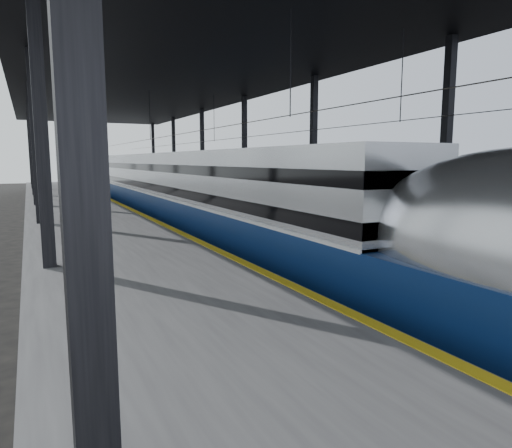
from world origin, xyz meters
TOP-DOWN VIEW (x-y plane):
  - ground at (0.00, 0.00)m, footprint 160.00×160.00m
  - platform at (-3.50, 20.00)m, footprint 6.00×80.00m
  - yellow_strip at (-0.70, 20.00)m, footprint 0.30×80.00m
  - rails at (4.50, 20.00)m, footprint 6.52×80.00m
  - canopy at (1.90, 20.00)m, footprint 18.00×75.00m
  - tgv_train at (2.00, 23.72)m, footprint 3.06×65.20m
  - second_train at (7.00, 35.70)m, footprint 2.86×56.05m

SIDE VIEW (x-z plane):
  - ground at x=0.00m, z-range 0.00..0.00m
  - rails at x=4.50m, z-range 0.00..0.16m
  - platform at x=-3.50m, z-range 0.00..1.00m
  - yellow_strip at x=-0.70m, z-range 1.00..1.01m
  - second_train at x=7.00m, z-range 0.03..3.97m
  - tgv_train at x=2.00m, z-range -0.14..4.25m
  - canopy at x=1.90m, z-range 4.38..13.85m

